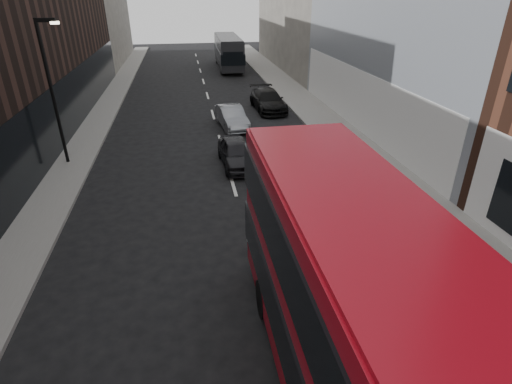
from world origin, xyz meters
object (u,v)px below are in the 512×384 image
red_bus (376,346)px  car_c (268,100)px  car_b (232,117)px  street_lamp (52,84)px  grey_bus (228,51)px  car_a (237,153)px

red_bus → car_c: red_bus is taller
red_bus → car_b: red_bus is taller
street_lamp → grey_bus: 29.45m
car_a → car_c: size_ratio=0.80×
car_c → street_lamp: bearing=-147.9°
car_a → car_b: (0.51, 6.44, 0.01)m
grey_bus → car_b: 22.40m
red_bus → car_a: red_bus is taller
red_bus → car_a: size_ratio=2.98×
car_b → car_a: bearing=-101.8°
red_bus → car_b: size_ratio=2.85×
street_lamp → car_a: 9.54m
car_b → street_lamp: bearing=-160.1°
car_b → red_bus: bearing=-97.1°
red_bus → car_b: 21.27m
street_lamp → red_bus: size_ratio=0.57×
red_bus → grey_bus: bearing=87.2°
street_lamp → grey_bus: (11.59, 26.98, -2.30)m
street_lamp → car_a: (8.72, -1.71, -3.48)m
street_lamp → grey_bus: street_lamp is taller
red_bus → car_c: 25.25m
car_a → car_c: bearing=67.0°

